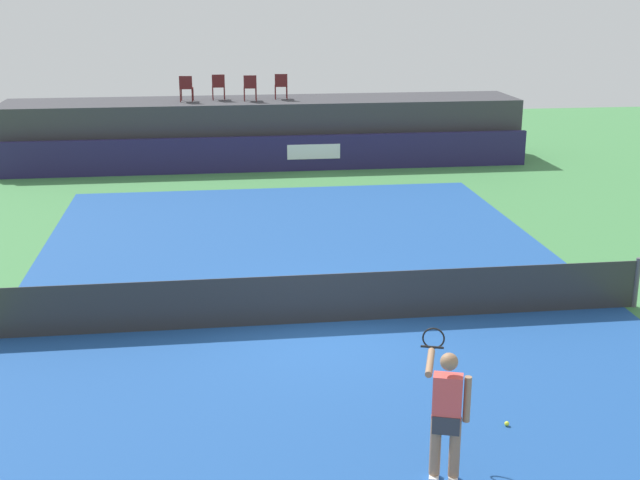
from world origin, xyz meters
TOP-DOWN VIEW (x-y plane):
  - ground_plane at (0.00, 3.00)m, footprint 48.00×48.00m
  - court_inner at (0.00, 0.00)m, footprint 12.00×22.00m
  - sponsor_wall at (0.01, 13.50)m, footprint 18.00×0.22m
  - spectator_platform at (0.00, 15.30)m, footprint 18.00×2.80m
  - spectator_chair_far_left at (-2.67, 15.05)m, footprint 0.47×0.47m
  - spectator_chair_left at (-1.56, 15.40)m, footprint 0.45×0.45m
  - spectator_chair_center at (-0.48, 14.98)m, footprint 0.45×0.45m
  - spectator_chair_right at (0.62, 15.32)m, footprint 0.46×0.46m
  - tennis_net at (0.00, 0.00)m, footprint 12.40×0.02m
  - net_post_far at (6.20, 0.00)m, footprint 0.10×0.10m
  - tennis_player at (0.87, -5.40)m, footprint 0.55×1.24m
  - tennis_ball at (2.14, -4.18)m, footprint 0.07×0.07m

SIDE VIEW (x-z plane):
  - ground_plane at x=0.00m, z-range 0.00..0.00m
  - court_inner at x=0.00m, z-range 0.00..0.00m
  - tennis_ball at x=2.14m, z-range 0.00..0.07m
  - tennis_net at x=0.00m, z-range 0.00..0.95m
  - net_post_far at x=6.20m, z-range 0.00..1.00m
  - sponsor_wall at x=0.01m, z-range 0.00..1.20m
  - tennis_player at x=0.87m, z-range 0.07..1.84m
  - spectator_platform at x=0.00m, z-range 0.00..2.20m
  - spectator_chair_far_left at x=-2.67m, z-range 2.25..3.14m
  - spectator_chair_left at x=-1.56m, z-range 2.25..3.14m
  - spectator_chair_center at x=-0.48m, z-range 2.25..3.14m
  - spectator_chair_right at x=0.62m, z-range 2.25..3.14m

